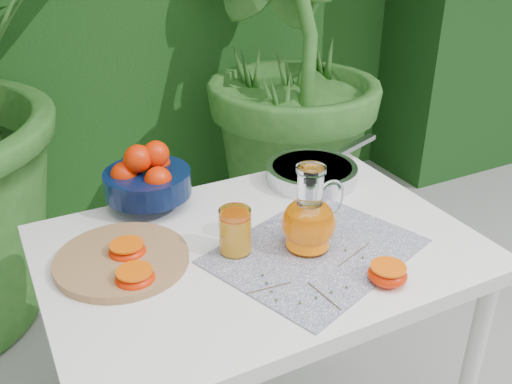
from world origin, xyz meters
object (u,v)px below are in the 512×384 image
fruit_bowl (147,177)px  juice_pitcher (309,220)px  white_table (260,272)px  saute_pan (313,172)px  cutting_board (122,260)px

fruit_bowl → juice_pitcher: size_ratio=1.33×
white_table → saute_pan: saute_pan is taller
juice_pitcher → saute_pan: 0.36m
juice_pitcher → saute_pan: size_ratio=0.43×
white_table → juice_pitcher: (0.09, -0.07, 0.16)m
fruit_bowl → saute_pan: bearing=-9.1°
fruit_bowl → saute_pan: (0.46, -0.07, -0.06)m
fruit_bowl → juice_pitcher: 0.46m
white_table → saute_pan: (0.29, 0.23, 0.11)m
white_table → cutting_board: bearing=167.1°
saute_pan → cutting_board: bearing=-165.1°
white_table → cutting_board: cutting_board is taller
saute_pan → fruit_bowl: bearing=170.9°
fruit_bowl → saute_pan: 0.47m
fruit_bowl → juice_pitcher: juice_pitcher is taller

